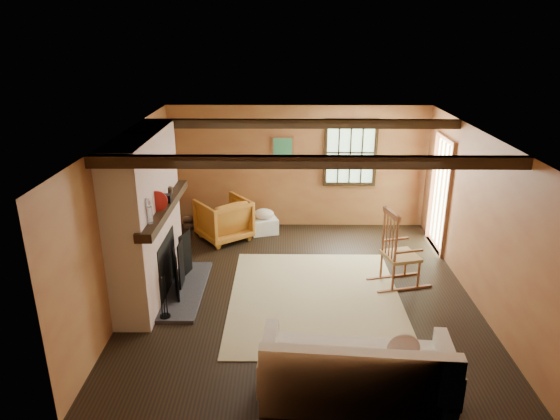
{
  "coord_description": "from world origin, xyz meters",
  "views": [
    {
      "loc": [
        -0.25,
        -6.66,
        3.74
      ],
      "look_at": [
        -0.33,
        0.4,
        1.17
      ],
      "focal_mm": 32.0,
      "sensor_mm": 36.0,
      "label": 1
    }
  ],
  "objects_px": {
    "laundry_basket": "(264,226)",
    "armchair": "(224,219)",
    "fireplace": "(148,223)",
    "sofa": "(357,375)",
    "rocking_chair": "(398,253)"
  },
  "relations": [
    {
      "from": "rocking_chair",
      "to": "fireplace",
      "type": "bearing_deg",
      "value": 79.65
    },
    {
      "from": "fireplace",
      "to": "laundry_basket",
      "type": "distance_m",
      "value": 2.95
    },
    {
      "from": "laundry_basket",
      "to": "armchair",
      "type": "height_order",
      "value": "armchair"
    },
    {
      "from": "armchair",
      "to": "sofa",
      "type": "bearing_deg",
      "value": 77.6
    },
    {
      "from": "laundry_basket",
      "to": "armchair",
      "type": "distance_m",
      "value": 0.83
    },
    {
      "from": "rocking_chair",
      "to": "sofa",
      "type": "xyz_separation_m",
      "value": [
        -0.96,
        -2.56,
        -0.23
      ]
    },
    {
      "from": "rocking_chair",
      "to": "armchair",
      "type": "bearing_deg",
      "value": 44.34
    },
    {
      "from": "laundry_basket",
      "to": "armchair",
      "type": "xyz_separation_m",
      "value": [
        -0.74,
        -0.29,
        0.25
      ]
    },
    {
      "from": "fireplace",
      "to": "armchair",
      "type": "bearing_deg",
      "value": 67.67
    },
    {
      "from": "sofa",
      "to": "fireplace",
      "type": "bearing_deg",
      "value": 144.81
    },
    {
      "from": "sofa",
      "to": "armchair",
      "type": "height_order",
      "value": "sofa"
    },
    {
      "from": "fireplace",
      "to": "laundry_basket",
      "type": "height_order",
      "value": "fireplace"
    },
    {
      "from": "sofa",
      "to": "rocking_chair",
      "type": "bearing_deg",
      "value": 74.13
    },
    {
      "from": "sofa",
      "to": "armchair",
      "type": "relative_size",
      "value": 2.39
    },
    {
      "from": "sofa",
      "to": "laundry_basket",
      "type": "distance_m",
      "value": 4.75
    }
  ]
}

